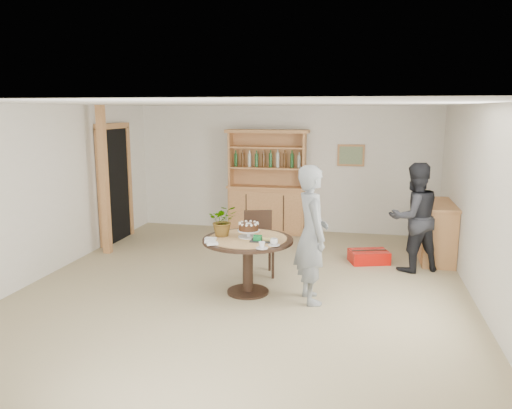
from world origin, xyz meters
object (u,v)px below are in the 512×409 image
object	(u,v)px
dining_table	(248,249)
teen_boy	(312,234)
adult_person	(414,217)
hutch	(267,198)
dining_chair	(259,239)
sideboard	(436,231)
red_suitcase	(369,257)

from	to	relation	value
dining_table	teen_boy	distance (m)	0.90
adult_person	teen_boy	bearing A→B (deg)	21.56
hutch	dining_table	world-z (taller)	hutch
dining_table	dining_chair	xyz separation A→B (m)	(-0.02, 0.83, -0.07)
hutch	dining_chair	distance (m)	2.59
hutch	sideboard	distance (m)	3.29
sideboard	dining_chair	bearing A→B (deg)	-153.78
hutch	sideboard	world-z (taller)	hutch
dining_chair	adult_person	size ratio (longest dim) A/B	0.57
adult_person	red_suitcase	xyz separation A→B (m)	(-0.63, 0.25, -0.73)
hutch	dining_chair	world-z (taller)	hutch
sideboard	adult_person	distance (m)	0.88
dining_table	dining_chair	size ratio (longest dim) A/B	1.27
hutch	dining_chair	xyz separation A→B (m)	(0.36, -2.56, -0.15)
sideboard	adult_person	size ratio (longest dim) A/B	0.76
dining_table	red_suitcase	size ratio (longest dim) A/B	1.73
dining_chair	red_suitcase	bearing A→B (deg)	10.42
dining_chair	red_suitcase	size ratio (longest dim) A/B	1.36
hutch	red_suitcase	distance (m)	2.66
adult_person	sideboard	bearing A→B (deg)	-148.76
dining_table	adult_person	distance (m)	2.68
dining_table	dining_chair	world-z (taller)	dining_chair
adult_person	red_suitcase	size ratio (longest dim) A/B	2.39
teen_boy	red_suitcase	distance (m)	2.11
dining_chair	red_suitcase	distance (m)	1.90
hutch	teen_boy	xyz separation A→B (m)	(1.23, -3.49, 0.19)
teen_boy	adult_person	distance (m)	2.09
adult_person	dining_chair	bearing A→B (deg)	-11.16
teen_boy	adult_person	size ratio (longest dim) A/B	1.06
sideboard	red_suitcase	xyz separation A→B (m)	(-1.06, -0.44, -0.37)
teen_boy	sideboard	bearing A→B (deg)	-59.96
dining_table	red_suitcase	distance (m)	2.39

